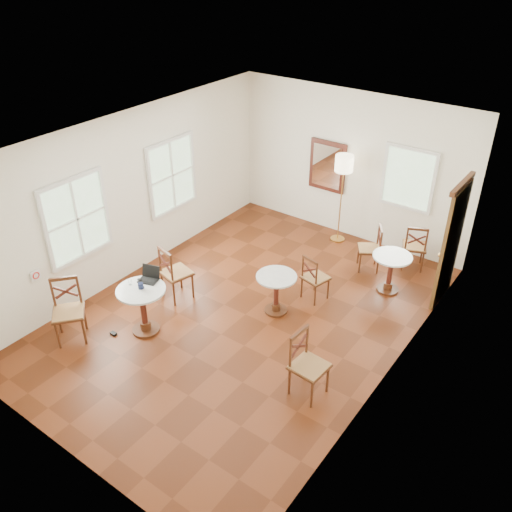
{
  "coord_description": "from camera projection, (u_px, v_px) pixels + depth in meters",
  "views": [
    {
      "loc": [
        4.36,
        -5.7,
        5.54
      ],
      "look_at": [
        0.0,
        0.3,
        1.0
      ],
      "focal_mm": 37.72,
      "sensor_mm": 36.0,
      "label": 1
    }
  ],
  "objects": [
    {
      "name": "ground",
      "position": [
        245.0,
        314.0,
        9.01
      ],
      "size": [
        7.0,
        7.0,
        0.0
      ],
      "primitive_type": "plane",
      "color": "#5D2610",
      "rests_on": "ground"
    },
    {
      "name": "room_shell",
      "position": [
        252.0,
        206.0,
        8.24
      ],
      "size": [
        5.02,
        7.02,
        3.01
      ],
      "color": "white",
      "rests_on": "ground"
    },
    {
      "name": "cafe_table_near",
      "position": [
        143.0,
        305.0,
        8.39
      ],
      "size": [
        0.76,
        0.76,
        0.81
      ],
      "color": "#4D2713",
      "rests_on": "ground"
    },
    {
      "name": "cafe_table_mid",
      "position": [
        276.0,
        290.0,
        8.86
      ],
      "size": [
        0.67,
        0.67,
        0.71
      ],
      "color": "#4D2713",
      "rests_on": "ground"
    },
    {
      "name": "cafe_table_back",
      "position": [
        391.0,
        269.0,
        9.38
      ],
      "size": [
        0.68,
        0.68,
        0.72
      ],
      "color": "#4D2713",
      "rests_on": "ground"
    },
    {
      "name": "chair_near_a",
      "position": [
        175.0,
        273.0,
        9.17
      ],
      "size": [
        0.57,
        0.57,
        1.01
      ],
      "rotation": [
        0.0,
        0.0,
        2.89
      ],
      "color": "#4D2713",
      "rests_on": "ground"
    },
    {
      "name": "chair_near_b",
      "position": [
        68.0,
        311.0,
        8.25
      ],
      "size": [
        0.67,
        0.67,
        1.03
      ],
      "rotation": [
        0.0,
        0.0,
        0.87
      ],
      "color": "#4D2713",
      "rests_on": "ground"
    },
    {
      "name": "chair_mid_a",
      "position": [
        315.0,
        278.0,
        9.18
      ],
      "size": [
        0.48,
        0.48,
        0.86
      ],
      "rotation": [
        0.0,
        0.0,
        2.9
      ],
      "color": "#4D2713",
      "rests_on": "ground"
    },
    {
      "name": "chair_mid_b",
      "position": [
        308.0,
        365.0,
        7.25
      ],
      "size": [
        0.49,
        0.49,
        1.0
      ],
      "rotation": [
        0.0,
        0.0,
        1.5
      ],
      "color": "#4D2713",
      "rests_on": "ground"
    },
    {
      "name": "chair_back_a",
      "position": [
        414.0,
        246.0,
        10.02
      ],
      "size": [
        0.56,
        0.56,
        0.92
      ],
      "rotation": [
        0.0,
        0.0,
        3.54
      ],
      "color": "#4D2713",
      "rests_on": "ground"
    },
    {
      "name": "chair_back_b",
      "position": [
        371.0,
        248.0,
        10.0
      ],
      "size": [
        0.56,
        0.56,
        0.88
      ],
      "rotation": [
        0.0,
        0.0,
        -1.01
      ],
      "color": "#4D2713",
      "rests_on": "ground"
    },
    {
      "name": "floor_lamp",
      "position": [
        344.0,
        169.0,
        10.36
      ],
      "size": [
        0.36,
        0.36,
        1.84
      ],
      "color": "#BF8C3F",
      "rests_on": "ground"
    },
    {
      "name": "laptop",
      "position": [
        149.0,
        276.0,
        8.43
      ],
      "size": [
        0.36,
        0.33,
        0.21
      ],
      "rotation": [
        0.0,
        0.0,
        0.31
      ],
      "color": "black",
      "rests_on": "cafe_table_near"
    },
    {
      "name": "mouse",
      "position": [
        140.0,
        280.0,
        8.42
      ],
      "size": [
        0.1,
        0.07,
        0.04
      ],
      "primitive_type": "ellipsoid",
      "rotation": [
        0.0,
        0.0,
        0.09
      ],
      "color": "black",
      "rests_on": "cafe_table_near"
    },
    {
      "name": "navy_mug",
      "position": [
        141.0,
        286.0,
        8.22
      ],
      "size": [
        0.12,
        0.08,
        0.1
      ],
      "color": "#0F1634",
      "rests_on": "cafe_table_near"
    },
    {
      "name": "water_glass",
      "position": [
        130.0,
        282.0,
        8.31
      ],
      "size": [
        0.06,
        0.06,
        0.09
      ],
      "primitive_type": "cylinder",
      "color": "white",
      "rests_on": "cafe_table_near"
    },
    {
      "name": "power_adapter",
      "position": [
        113.0,
        334.0,
        8.54
      ],
      "size": [
        0.11,
        0.06,
        0.04
      ],
      "primitive_type": "cube",
      "color": "black",
      "rests_on": "ground"
    }
  ]
}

